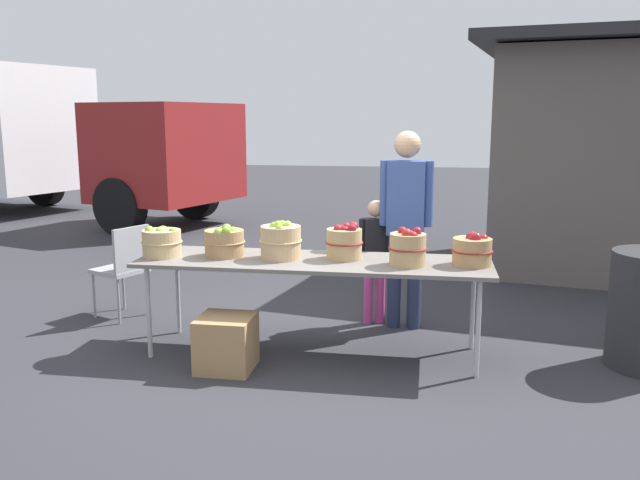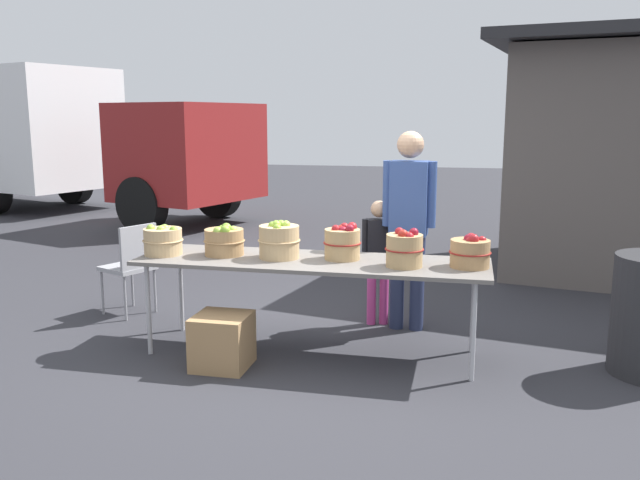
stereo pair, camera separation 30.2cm
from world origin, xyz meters
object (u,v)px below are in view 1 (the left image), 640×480
Objects in this scene: folding_chair at (125,264)px; produce_crate at (226,343)px; apple_basket_red_0 at (344,242)px; apple_basket_red_1 at (408,248)px; apple_basket_green_0 at (162,242)px; child_customer at (375,252)px; vendor_adult at (406,214)px; box_truck at (18,135)px; apple_basket_red_2 at (472,250)px; market_table at (314,264)px; apple_basket_green_1 at (225,242)px; apple_basket_green_2 at (281,241)px.

folding_chair reaches higher than produce_crate.
apple_basket_red_1 is at bearing -17.84° from apple_basket_red_0.
apple_basket_green_0 is at bearing -174.29° from apple_basket_red_0.
child_customer reaches higher than apple_basket_red_0.
box_truck is at bearing -36.21° from vendor_adult.
apple_basket_red_2 is 3.14m from folding_chair.
market_table is 8.43× the size of apple_basket_green_0.
apple_basket_green_1 is 0.19× the size of vendor_adult.
apple_basket_red_0 is 0.96× the size of apple_basket_red_2.
folding_chair is at bearing -10.59° from child_customer.
apple_basket_red_0 is at bearing 175.82° from apple_basket_red_2.
apple_basket_red_0 is (0.49, 0.07, -0.00)m from apple_basket_green_2.
apple_basket_green_0 is (-1.20, -0.07, 0.15)m from market_table.
apple_basket_green_1 is at bearing -29.35° from box_truck.
apple_basket_green_2 reaches higher than apple_basket_green_1.
apple_basket_green_2 reaches higher than produce_crate.
apple_basket_green_1 reaches higher than market_table.
box_truck is (-8.10, 6.77, 0.62)m from apple_basket_red_2.
apple_basket_green_1 is at bearing 178.48° from apple_basket_green_2.
box_truck reaches higher than apple_basket_red_0.
produce_crate is at bearing 74.46° from folding_chair.
child_customer is 2.29m from folding_chair.
vendor_adult reaches higher than produce_crate.
folding_chair is (-0.67, 0.71, -0.35)m from apple_basket_green_0.
produce_crate is at bearing -73.20° from apple_basket_green_1.
produce_crate is (6.34, -7.21, -1.29)m from box_truck.
apple_basket_green_2 is at bearing 4.56° from apple_basket_green_0.
apple_basket_red_2 is at bearing 0.32° from market_table.
apple_basket_red_0 reaches higher than apple_basket_green_0.
child_customer is (0.40, 0.85, -0.06)m from market_table.
produce_crate is (-1.76, -0.44, -0.66)m from apple_basket_red_2.
apple_basket_red_2 is (0.47, 0.09, -0.02)m from apple_basket_red_1.
produce_crate is (-1.29, -0.35, -0.68)m from apple_basket_red_1.
apple_basket_red_1 is at bearing 98.68° from folding_chair.
apple_basket_red_1 is 0.17× the size of vendor_adult.
apple_basket_green_1 is 1.07× the size of apple_basket_red_2.
child_customer reaches higher than market_table.
apple_basket_green_2 reaches higher than apple_basket_red_1.
apple_basket_green_2 is (0.94, 0.07, 0.02)m from apple_basket_green_0.
apple_basket_green_2 is (-0.26, 0.01, 0.17)m from market_table.
box_truck is 9.69m from produce_crate.
apple_basket_green_1 is (0.48, 0.09, 0.00)m from apple_basket_green_0.
folding_chair is (-1.15, 0.62, -0.36)m from apple_basket_green_1.
apple_basket_green_2 is at bearing 179.90° from apple_basket_red_2.
produce_crate is at bearing 46.33° from vendor_adult.
market_table is 8.25× the size of apple_basket_green_1.
apple_basket_green_0 is at bearing 149.26° from produce_crate.
apple_basket_red_0 is 2.20m from folding_chair.
apple_basket_green_2 is at bearing 54.53° from produce_crate.
folding_chair is at bearing 133.49° from apple_basket_green_0.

